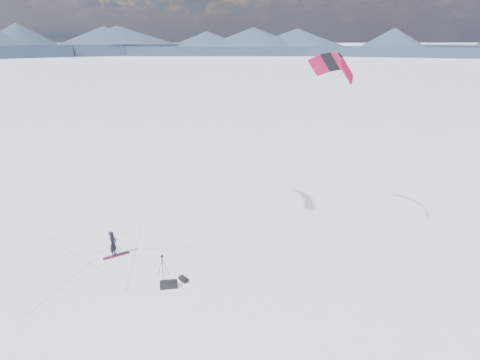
{
  "coord_description": "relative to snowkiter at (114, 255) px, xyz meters",
  "views": [
    {
      "loc": [
        5.58,
        -20.6,
        13.21
      ],
      "look_at": [
        6.77,
        3.29,
        4.62
      ],
      "focal_mm": 30.0,
      "sensor_mm": 36.0,
      "label": 1
    }
  ],
  "objects": [
    {
      "name": "snowboard",
      "position": [
        0.14,
        -0.07,
        0.02
      ],
      "size": [
        1.61,
        1.07,
        0.04
      ],
      "primitive_type": "cube",
      "rotation": [
        0.0,
        0.0,
        0.5
      ],
      "color": "#7C174B",
      "rests_on": "ground"
    },
    {
      "name": "gear_bag_a",
      "position": [
        3.89,
        -3.66,
        0.19
      ],
      "size": [
        1.0,
        0.54,
        0.43
      ],
      "rotation": [
        0.0,
        0.0,
        0.09
      ],
      "color": "black",
      "rests_on": "ground"
    },
    {
      "name": "horizon_hills",
      "position": [
        1.34,
        -2.28,
        4.93
      ],
      "size": [
        704.84,
        706.81,
        11.0
      ],
      "color": "#1F293A",
      "rests_on": "ground"
    },
    {
      "name": "gear_bag_b",
      "position": [
        4.67,
        -3.08,
        0.12
      ],
      "size": [
        0.61,
        0.65,
        0.27
      ],
      "rotation": [
        0.0,
        0.0,
        -0.87
      ],
      "color": "black",
      "rests_on": "ground"
    },
    {
      "name": "snowkiter",
      "position": [
        0.0,
        0.0,
        0.0
      ],
      "size": [
        0.51,
        0.68,
        1.7
      ],
      "primitive_type": "imported",
      "rotation": [
        0.0,
        0.0,
        1.4
      ],
      "color": "black",
      "rests_on": "ground"
    },
    {
      "name": "ground",
      "position": [
        1.34,
        -2.28,
        0.0
      ],
      "size": [
        1800.0,
        1800.0,
        0.0
      ],
      "primitive_type": "plane",
      "color": "white"
    },
    {
      "name": "snow_tracks",
      "position": [
        -0.64,
        -2.19,
        0.0
      ],
      "size": [
        13.93,
        9.84,
        0.01
      ],
      "color": "#B0BFD5",
      "rests_on": "ground"
    },
    {
      "name": "power_kite",
      "position": [
        13.81,
        1.96,
        11.48
      ],
      "size": [
        14.98,
        5.13,
        11.16
      ],
      "color": "#AE0A33",
      "rests_on": "ground"
    },
    {
      "name": "tripod",
      "position": [
        3.44,
        -2.49,
        0.87
      ],
      "size": [
        0.67,
        0.6,
        1.36
      ],
      "rotation": [
        0.0,
        0.0,
        0.61
      ],
      "color": "black",
      "rests_on": "ground"
    }
  ]
}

